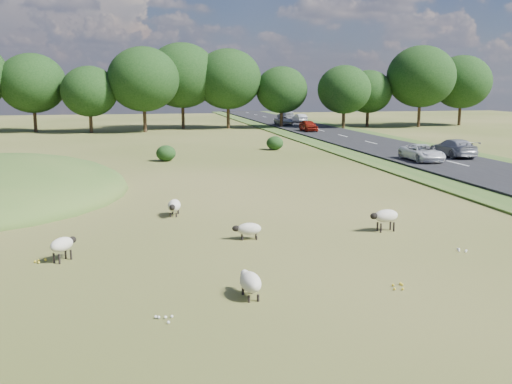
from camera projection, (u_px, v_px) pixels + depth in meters
ground at (184, 167)px, 42.29m from camera, size 160.00×160.00×0.00m
road at (379, 146)px, 56.01m from camera, size 8.00×150.00×0.25m
treeline at (151, 81)px, 74.89m from camera, size 96.28×14.66×11.70m
shrubs at (109, 149)px, 48.02m from camera, size 27.92×7.49×1.55m
sheep_0 at (250, 282)px, 16.33m from camera, size 0.66×1.33×0.76m
sheep_1 at (174, 206)px, 26.54m from camera, size 0.80×1.38×0.76m
sheep_2 at (385, 216)px, 23.70m from camera, size 1.32×0.69×0.93m
sheep_3 at (62, 245)px, 19.70m from camera, size 0.99×1.16×0.85m
sheep_4 at (248, 229)px, 22.49m from camera, size 1.19×0.60×0.67m
car_0 at (453, 148)px, 46.49m from camera, size 2.02×4.97×1.44m
car_1 at (308, 126)px, 71.98m from camera, size 1.62×4.04×1.38m
car_2 at (286, 115)px, 96.65m from camera, size 2.11×5.19×1.51m
car_3 at (284, 120)px, 83.72m from camera, size 2.05×4.44×1.23m
car_4 at (422, 153)px, 43.88m from camera, size 2.09×4.53×1.26m
car_5 at (300, 118)px, 88.78m from camera, size 1.38×3.95×1.30m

